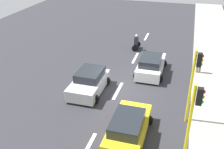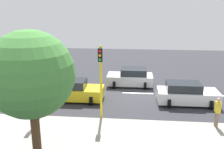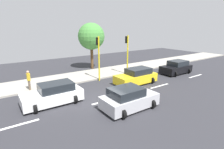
# 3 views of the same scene
# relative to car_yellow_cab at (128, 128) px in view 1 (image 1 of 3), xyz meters

# --- Properties ---
(ground_plane) EXTENTS (40.00, 60.00, 0.10)m
(ground_plane) POSITION_rel_car_yellow_cab_xyz_m (-1.82, 4.68, -0.76)
(ground_plane) COLOR #2D2D33
(sidewalk) EXTENTS (4.00, 60.00, 0.15)m
(sidewalk) POSITION_rel_car_yellow_cab_xyz_m (5.18, 4.68, -0.64)
(sidewalk) COLOR #9E998E
(sidewalk) RESTS_ON ground
(lane_stripe_north) EXTENTS (0.20, 2.40, 0.01)m
(lane_stripe_north) POSITION_rel_car_yellow_cab_xyz_m (-1.82, -1.32, -0.71)
(lane_stripe_north) COLOR white
(lane_stripe_north) RESTS_ON ground
(lane_stripe_mid) EXTENTS (0.20, 2.40, 0.01)m
(lane_stripe_mid) POSITION_rel_car_yellow_cab_xyz_m (-1.82, 4.68, -0.71)
(lane_stripe_mid) COLOR white
(lane_stripe_mid) RESTS_ON ground
(lane_stripe_south) EXTENTS (0.20, 2.40, 0.01)m
(lane_stripe_south) POSITION_rel_car_yellow_cab_xyz_m (-1.82, 10.68, -0.71)
(lane_stripe_south) COLOR white
(lane_stripe_south) RESTS_ON ground
(lane_stripe_far_south) EXTENTS (0.20, 2.40, 0.01)m
(lane_stripe_far_south) POSITION_rel_car_yellow_cab_xyz_m (-1.82, 16.68, -0.71)
(lane_stripe_far_south) COLOR white
(lane_stripe_far_south) RESTS_ON ground
(car_yellow_cab) EXTENTS (2.25, 4.17, 1.52)m
(car_yellow_cab) POSITION_rel_car_yellow_cab_xyz_m (0.00, 0.00, 0.00)
(car_yellow_cab) COLOR yellow
(car_yellow_cab) RESTS_ON ground
(car_silver) EXTENTS (2.36, 3.84, 1.52)m
(car_silver) POSITION_rel_car_yellow_cab_xyz_m (-3.74, 4.07, -0.00)
(car_silver) COLOR #B7B7BC
(car_silver) RESTS_ON ground
(car_white) EXTENTS (2.27, 4.15, 1.52)m
(car_white) POSITION_rel_car_yellow_cab_xyz_m (-0.04, 8.04, 0.00)
(car_white) COLOR white
(car_white) RESTS_ON ground
(motorcycle) EXTENTS (0.60, 1.30, 1.53)m
(motorcycle) POSITION_rel_car_yellow_cab_xyz_m (-2.18, 12.76, -0.07)
(motorcycle) COLOR black
(motorcycle) RESTS_ON ground
(pedestrian_near_signal) EXTENTS (0.40, 0.24, 1.69)m
(pedestrian_near_signal) POSITION_rel_car_yellow_cab_xyz_m (3.61, 8.99, 0.35)
(pedestrian_near_signal) COLOR #72604C
(pedestrian_near_signal) RESTS_ON sidewalk
(traffic_light_corner) EXTENTS (0.49, 0.24, 4.50)m
(traffic_light_corner) POSITION_rel_car_yellow_cab_xyz_m (3.03, -1.26, 2.22)
(traffic_light_corner) COLOR yellow
(traffic_light_corner) RESTS_ON ground
(traffic_light_midblock) EXTENTS (0.49, 0.24, 4.50)m
(traffic_light_midblock) POSITION_rel_car_yellow_cab_xyz_m (3.03, 2.45, 2.22)
(traffic_light_midblock) COLOR yellow
(traffic_light_midblock) RESTS_ON ground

